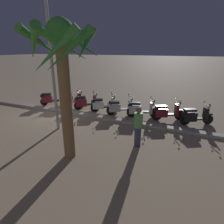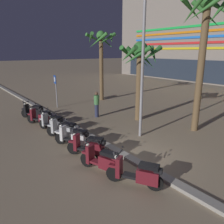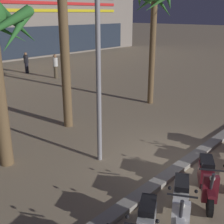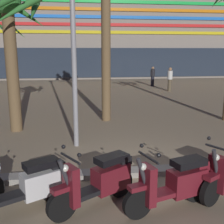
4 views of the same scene
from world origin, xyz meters
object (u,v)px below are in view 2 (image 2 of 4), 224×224
scooter_maroon_second_in_line (139,174)px  pedestrian_by_palm_tree (97,104)px  scooter_black_tail_end (34,112)px  scooter_white_mid_centre (74,137)px  palm_tree_mid_walkway (140,63)px  street_lamp (143,50)px  palm_tree_far_corner (204,31)px  scooter_maroon_far_back (103,160)px  crossing_sign (56,88)px  scooter_silver_lead_nearest (53,123)px  palm_tree_by_mall_entrance (101,48)px  scooter_maroon_last_in_row (89,146)px  scooter_maroon_gap_after_mid (41,117)px  scooter_silver_mid_rear (64,130)px

scooter_maroon_second_in_line → pedestrian_by_palm_tree: pedestrian_by_palm_tree is taller
scooter_black_tail_end → scooter_white_mid_centre: bearing=-0.0°
palm_tree_mid_walkway → street_lamp: bearing=-42.1°
palm_tree_far_corner → palm_tree_mid_walkway: 3.74m
palm_tree_mid_walkway → scooter_black_tail_end: bearing=-128.7°
scooter_black_tail_end → scooter_maroon_far_back: size_ratio=0.95×
street_lamp → crossing_sign: bearing=-173.8°
scooter_silver_lead_nearest → scooter_maroon_second_in_line: bearing=1.1°
scooter_white_mid_centre → palm_tree_by_mall_entrance: 10.52m
scooter_maroon_last_in_row → pedestrian_by_palm_tree: size_ratio=0.94×
scooter_black_tail_end → scooter_maroon_last_in_row: (6.50, 0.00, -0.00)m
scooter_maroon_last_in_row → scooter_maroon_second_in_line: size_ratio=0.93×
scooter_silver_lead_nearest → pedestrian_by_palm_tree: pedestrian_by_palm_tree is taller
scooter_maroon_last_in_row → palm_tree_far_corner: bearing=82.7°
palm_tree_mid_walkway → palm_tree_by_mall_entrance: bearing=166.1°
scooter_maroon_far_back → palm_tree_by_mall_entrance: (-9.77, 6.81, 3.87)m
scooter_black_tail_end → street_lamp: size_ratio=0.23×
scooter_silver_lead_nearest → street_lamp: bearing=44.7°
scooter_maroon_gap_after_mid → scooter_maroon_second_in_line: bearing=1.6°
scooter_maroon_last_in_row → palm_tree_by_mall_entrance: size_ratio=0.27×
scooter_maroon_far_back → pedestrian_by_palm_tree: 6.80m
scooter_silver_lead_nearest → scooter_silver_mid_rear: 1.25m
scooter_maroon_gap_after_mid → street_lamp: size_ratio=0.24×
palm_tree_far_corner → scooter_silver_mid_rear: bearing=-117.7°
scooter_white_mid_centre → pedestrian_by_palm_tree: bearing=134.0°
palm_tree_by_mall_entrance → palm_tree_far_corner: size_ratio=0.84×
scooter_silver_lead_nearest → crossing_sign: 5.40m
crossing_sign → scooter_silver_mid_rear: bearing=-20.8°
palm_tree_far_corner → scooter_maroon_far_back: bearing=-85.6°
scooter_maroon_far_back → palm_tree_mid_walkway: size_ratio=0.36×
crossing_sign → street_lamp: 8.47m
scooter_white_mid_centre → scooter_maroon_second_in_line: (3.88, 0.14, 0.00)m
palm_tree_by_mall_entrance → scooter_white_mid_centre: bearing=-42.1°
scooter_white_mid_centre → street_lamp: bearing=75.3°
scooter_maroon_last_in_row → palm_tree_far_corner: (0.78, 6.12, 4.56)m
scooter_white_mid_centre → scooter_maroon_second_in_line: same height
scooter_white_mid_centre → palm_tree_mid_walkway: bearing=103.3°
scooter_maroon_far_back → scooter_maroon_gap_after_mid: bearing=178.4°
scooter_silver_mid_rear → scooter_maroon_last_in_row: (2.38, -0.08, 0.01)m
scooter_maroon_second_in_line → palm_tree_far_corner: size_ratio=0.24×
scooter_silver_lead_nearest → scooter_maroon_gap_after_mid: bearing=-176.1°
palm_tree_by_mall_entrance → palm_tree_mid_walkway: palm_tree_by_mall_entrance is taller
scooter_maroon_gap_after_mid → pedestrian_by_palm_tree: size_ratio=0.99×
scooter_black_tail_end → scooter_white_mid_centre: (5.26, -0.00, -0.01)m
scooter_maroon_last_in_row → scooter_maroon_second_in_line: (2.64, 0.14, -0.01)m
scooter_silver_mid_rear → scooter_maroon_far_back: bearing=-5.1°
scooter_maroon_second_in_line → street_lamp: 5.70m
scooter_black_tail_end → scooter_maroon_second_in_line: size_ratio=0.96×
scooter_white_mid_centre → scooter_maroon_second_in_line: 3.88m
pedestrian_by_palm_tree → scooter_maroon_last_in_row: bearing=-36.8°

